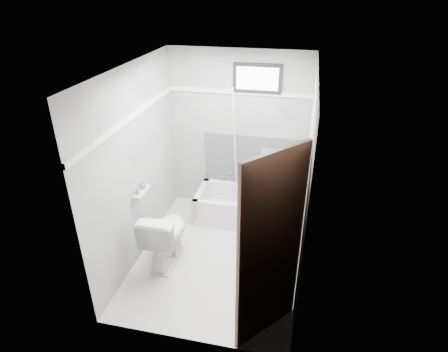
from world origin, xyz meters
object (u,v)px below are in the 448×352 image
(door, at_px, (297,277))
(soap_bottle_a, at_px, (138,190))
(soap_bottle_b, at_px, (143,185))
(toilet, at_px, (165,236))
(bathtub, at_px, (248,207))
(office_chair, at_px, (265,185))

(door, relative_size, soap_bottle_a, 20.12)
(soap_bottle_b, bearing_deg, soap_bottle_a, -90.00)
(door, distance_m, soap_bottle_a, 2.22)
(toilet, relative_size, soap_bottle_a, 7.85)
(bathtub, distance_m, toilet, 1.43)
(office_chair, bearing_deg, bathtub, -158.67)
(door, height_order, soap_bottle_a, door)
(bathtub, xyz_separation_m, toilet, (-0.85, -1.14, 0.17))
(soap_bottle_b, bearing_deg, door, -33.33)
(toilet, distance_m, soap_bottle_a, 0.67)
(toilet, relative_size, door, 0.39)
(bathtub, relative_size, office_chair, 1.62)
(door, bearing_deg, soap_bottle_b, 146.67)
(office_chair, relative_size, toilet, 1.18)
(bathtub, height_order, office_chair, office_chair)
(bathtub, height_order, door, door)
(office_chair, relative_size, door, 0.46)
(soap_bottle_b, bearing_deg, office_chair, 35.30)
(soap_bottle_b, bearing_deg, toilet, -30.76)
(soap_bottle_a, relative_size, soap_bottle_b, 0.97)
(toilet, height_order, soap_bottle_b, soap_bottle_b)
(office_chair, distance_m, soap_bottle_b, 1.77)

